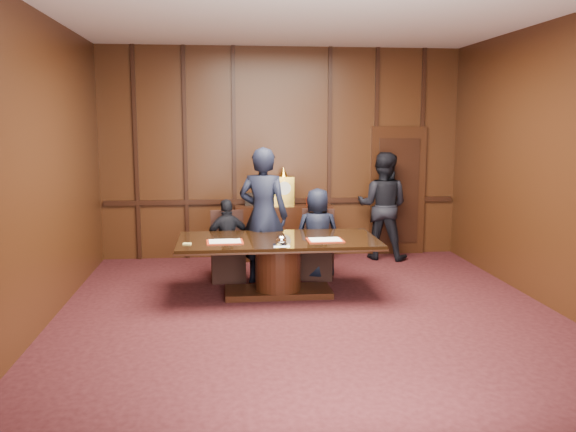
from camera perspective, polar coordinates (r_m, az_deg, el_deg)
The scene contains 13 objects.
room at distance 6.95m, azimuth 2.69°, elevation 4.24°, with size 7.00×7.04×3.50m.
sideboard at distance 10.18m, azimuth -0.41°, elevation -1.32°, with size 1.60×0.45×1.54m.
conference_table at distance 8.04m, azimuth -0.94°, elevation -3.88°, with size 2.62×1.32×0.76m.
folder_left at distance 7.78m, azimuth -5.93°, elevation -2.41°, with size 0.47×0.35×0.02m.
folder_right at distance 7.86m, azimuth 3.49°, elevation -2.26°, with size 0.47×0.34×0.02m.
inkstand at distance 7.54m, azimuth -0.63°, elevation -2.37°, with size 0.20×0.14×0.12m.
notepad at distance 7.72m, azimuth -9.42°, elevation -2.57°, with size 0.10×0.07×0.01m, color #CFBE65.
chair_left at distance 8.91m, azimuth -5.63°, elevation -4.09°, with size 0.50×0.50×0.99m.
chair_right at distance 9.01m, azimuth 2.73°, elevation -3.91°, with size 0.58×0.58×0.99m.
signatory_left at distance 8.77m, azimuth -5.65°, elevation -2.28°, with size 0.70×0.29×1.19m, color black.
signatory_right at distance 8.86m, azimuth 2.78°, elevation -1.66°, with size 0.65×0.42×1.33m, color black.
witness_left at distance 8.59m, azimuth -2.32°, elevation 0.03°, with size 0.70×0.46×1.93m, color black.
witness_right at distance 10.25m, azimuth 8.84°, elevation 0.94°, with size 0.87×0.68×1.78m, color black.
Camera 1 is at (-0.99, -6.71, 2.28)m, focal length 38.00 mm.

